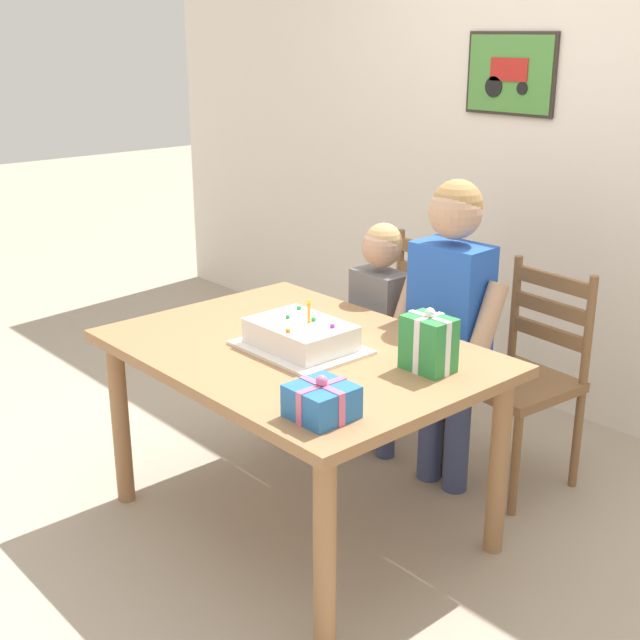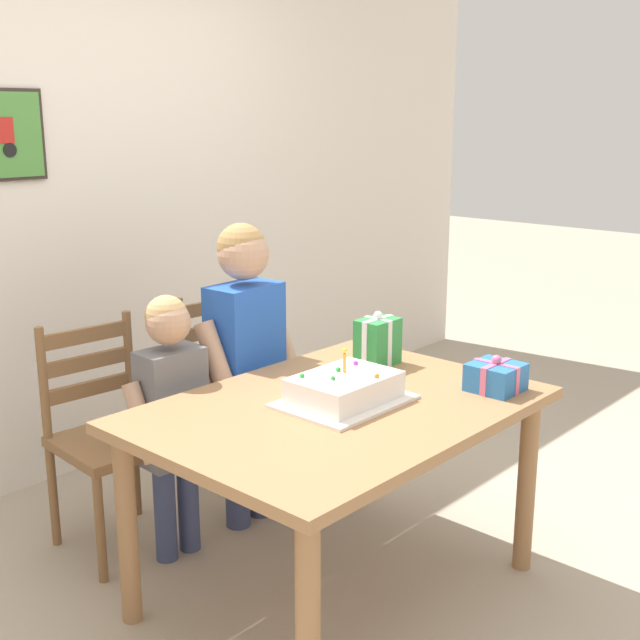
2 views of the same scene
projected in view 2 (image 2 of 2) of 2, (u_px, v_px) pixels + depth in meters
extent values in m
plane|color=tan|center=(338.00, 591.00, 3.01)|extent=(20.00, 20.00, 0.00)
cube|color=silver|center=(64.00, 205.00, 3.80)|extent=(6.40, 0.08, 2.60)
cylinder|color=black|center=(10.00, 150.00, 3.50)|extent=(0.06, 0.01, 0.06)
cube|color=#9E7047|center=(339.00, 409.00, 2.84)|extent=(1.38, 1.00, 0.04)
cylinder|color=#9E7047|center=(308.00, 631.00, 2.22)|extent=(0.07, 0.07, 0.69)
cylinder|color=#9E7047|center=(526.00, 485.00, 3.09)|extent=(0.07, 0.07, 0.69)
cylinder|color=#9E7047|center=(127.00, 529.00, 2.76)|extent=(0.07, 0.07, 0.69)
cylinder|color=#9E7047|center=(356.00, 429.00, 3.64)|extent=(0.07, 0.07, 0.69)
cube|color=white|center=(344.00, 401.00, 2.84)|extent=(0.44, 0.34, 0.01)
cube|color=white|center=(344.00, 387.00, 2.83)|extent=(0.36, 0.26, 0.09)
cylinder|color=orange|center=(344.00, 363.00, 2.84)|extent=(0.01, 0.01, 0.07)
sphere|color=yellow|center=(345.00, 350.00, 2.83)|extent=(0.02, 0.02, 0.02)
sphere|color=orange|center=(377.00, 376.00, 2.79)|extent=(0.02, 0.02, 0.02)
sphere|color=green|center=(302.00, 376.00, 2.79)|extent=(0.02, 0.02, 0.02)
sphere|color=green|center=(338.00, 370.00, 2.86)|extent=(0.02, 0.02, 0.02)
sphere|color=purple|center=(356.00, 363.00, 2.93)|extent=(0.02, 0.02, 0.02)
sphere|color=green|center=(333.00, 378.00, 2.77)|extent=(0.02, 0.02, 0.02)
cube|color=#2D8E42|center=(378.00, 342.00, 3.26)|extent=(0.17, 0.12, 0.19)
cube|color=white|center=(378.00, 342.00, 3.26)|extent=(0.17, 0.02, 0.19)
cube|color=white|center=(378.00, 342.00, 3.26)|extent=(0.02, 0.13, 0.19)
sphere|color=white|center=(378.00, 315.00, 3.23)|extent=(0.04, 0.04, 0.04)
cube|color=#286BB7|center=(496.00, 377.00, 2.96)|extent=(0.17, 0.17, 0.10)
cube|color=#DB668E|center=(496.00, 377.00, 2.96)|extent=(0.18, 0.02, 0.11)
cube|color=#DB668E|center=(496.00, 377.00, 2.96)|extent=(0.02, 0.18, 0.11)
sphere|color=#DB668E|center=(497.00, 360.00, 2.95)|extent=(0.04, 0.04, 0.04)
cube|color=brown|center=(116.00, 442.00, 3.23)|extent=(0.45, 0.45, 0.04)
cylinder|color=brown|center=(186.00, 497.00, 3.28)|extent=(0.04, 0.04, 0.43)
cylinder|color=brown|center=(100.00, 529.00, 3.03)|extent=(0.04, 0.04, 0.43)
cylinder|color=brown|center=(135.00, 468.00, 3.55)|extent=(0.04, 0.04, 0.43)
cylinder|color=brown|center=(53.00, 496.00, 3.29)|extent=(0.04, 0.04, 0.43)
cylinder|color=brown|center=(129.00, 363.00, 3.43)|extent=(0.04, 0.04, 0.45)
cylinder|color=brown|center=(43.00, 383.00, 3.18)|extent=(0.04, 0.04, 0.45)
cube|color=brown|center=(89.00, 388.00, 3.32)|extent=(0.36, 0.05, 0.06)
cube|color=brown|center=(87.00, 362.00, 3.29)|extent=(0.36, 0.05, 0.06)
cube|color=brown|center=(85.00, 335.00, 3.26)|extent=(0.36, 0.05, 0.06)
cube|color=brown|center=(242.00, 399.00, 3.72)|extent=(0.46, 0.46, 0.04)
cylinder|color=brown|center=(301.00, 448.00, 3.76)|extent=(0.04, 0.04, 0.43)
cylinder|color=brown|center=(234.00, 472.00, 3.51)|extent=(0.04, 0.04, 0.43)
cylinder|color=brown|center=(250.00, 426.00, 4.03)|extent=(0.04, 0.04, 0.43)
cylinder|color=brown|center=(185.00, 446.00, 3.78)|extent=(0.04, 0.04, 0.43)
cylinder|color=brown|center=(248.00, 332.00, 3.92)|extent=(0.04, 0.04, 0.45)
cylinder|color=brown|center=(181.00, 347.00, 3.67)|extent=(0.04, 0.04, 0.45)
cube|color=brown|center=(216.00, 353.00, 3.81)|extent=(0.36, 0.06, 0.06)
cube|color=brown|center=(215.00, 330.00, 3.78)|extent=(0.36, 0.06, 0.06)
cube|color=brown|center=(214.00, 307.00, 3.75)|extent=(0.36, 0.06, 0.06)
cylinder|color=#38426B|center=(259.00, 462.00, 3.54)|extent=(0.10, 0.10, 0.49)
cylinder|color=#38426B|center=(237.00, 473.00, 3.44)|extent=(0.10, 0.10, 0.49)
cube|color=blue|center=(245.00, 351.00, 3.36)|extent=(0.31, 0.20, 0.56)
cylinder|color=tan|center=(283.00, 346.00, 3.49)|extent=(0.09, 0.23, 0.37)
cylinder|color=tan|center=(218.00, 367.00, 3.20)|extent=(0.09, 0.23, 0.37)
sphere|color=tan|center=(243.00, 254.00, 3.27)|extent=(0.21, 0.21, 0.21)
sphere|color=#A87F4C|center=(241.00, 248.00, 3.27)|extent=(0.20, 0.20, 0.20)
cylinder|color=#38426B|center=(188.00, 503.00, 3.26)|extent=(0.09, 0.09, 0.40)
cylinder|color=#38426B|center=(165.00, 513.00, 3.19)|extent=(0.09, 0.09, 0.40)
cube|color=slate|center=(172.00, 407.00, 3.12)|extent=(0.25, 0.16, 0.45)
cylinder|color=tan|center=(210.00, 402.00, 3.21)|extent=(0.08, 0.19, 0.30)
cylinder|color=tan|center=(142.00, 423.00, 3.00)|extent=(0.08, 0.19, 0.30)
sphere|color=tan|center=(168.00, 323.00, 3.04)|extent=(0.17, 0.17, 0.17)
sphere|color=tan|center=(166.00, 317.00, 3.04)|extent=(0.16, 0.16, 0.16)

